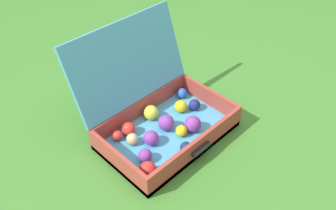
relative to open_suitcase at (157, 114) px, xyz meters
The scene contains 2 objects.
ground_plane 0.14m from the open_suitcase, 78.70° to the right, with size 16.00×16.00×0.00m, color #3D7A2D.
open_suitcase is the anchor object (origin of this frame).
Camera 1 is at (-0.86, -0.82, 1.22)m, focal length 37.84 mm.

